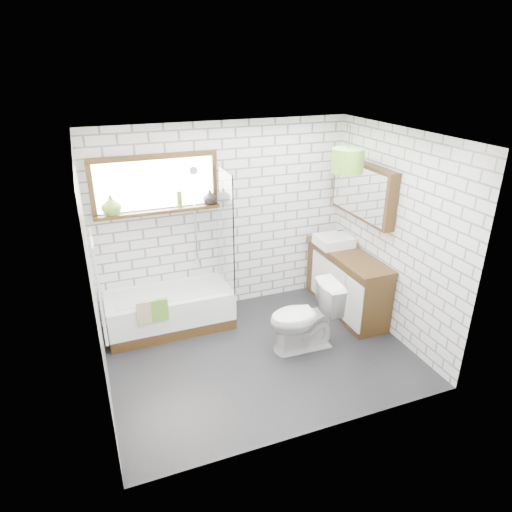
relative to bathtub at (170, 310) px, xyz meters
name	(u,v)px	position (x,y,z in m)	size (l,w,h in m)	color
floor	(260,354)	(0.86, -0.96, -0.26)	(3.40, 2.60, 0.01)	black
ceiling	(262,136)	(0.86, -0.96, 2.25)	(3.40, 2.60, 0.01)	white
wall_back	(224,219)	(0.86, 0.35, 1.00)	(3.40, 0.01, 2.50)	white
wall_front	(320,317)	(0.86, -2.26, 1.00)	(3.40, 0.01, 2.50)	white
wall_left	(93,283)	(-0.85, -0.96, 1.00)	(0.01, 2.60, 2.50)	white
wall_right	(394,236)	(2.56, -0.96, 1.00)	(0.01, 2.60, 2.50)	white
window	(156,185)	(0.01, 0.30, 1.55)	(1.52, 0.16, 0.68)	#311F0D
towel_radiator	(98,287)	(-0.80, -0.96, 0.95)	(0.06, 0.52, 1.00)	white
mirror_cabinet	(363,191)	(2.48, -0.36, 1.40)	(0.16, 1.20, 0.70)	#311F0D
shower_riser	(195,216)	(0.46, 0.30, 1.10)	(0.02, 0.02, 1.30)	silver
bathtub	(170,310)	(0.00, 0.00, 0.00)	(1.55, 0.68, 0.50)	white
shower_screen	(224,229)	(0.75, 0.00, 1.00)	(0.02, 0.72, 1.50)	white
towel_green	(159,310)	(-0.17, -0.34, 0.23)	(0.20, 0.05, 0.27)	#5A922B
towel_beige	(146,312)	(-0.33, -0.34, 0.23)	(0.22, 0.05, 0.28)	tan
vanity	(346,282)	(2.32, -0.41, 0.17)	(0.48, 1.47, 0.84)	#311F0D
basin	(334,241)	(2.26, -0.11, 0.66)	(0.46, 0.40, 0.13)	white
tap	(344,235)	(2.42, -0.11, 0.72)	(0.03, 0.03, 0.16)	silver
toilet	(304,318)	(1.38, -1.02, 0.17)	(0.82, 0.47, 0.83)	white
vase_olive	(111,207)	(-0.53, 0.27, 1.35)	(0.23, 0.23, 0.24)	#61972E
vase_dark	(210,198)	(0.66, 0.27, 1.32)	(0.18, 0.18, 0.18)	black
bottle	(180,201)	(0.27, 0.27, 1.33)	(0.06, 0.06, 0.20)	#61972E
pendant	(348,160)	(2.09, -0.55, 1.85)	(0.37, 0.37, 0.28)	#5A922B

